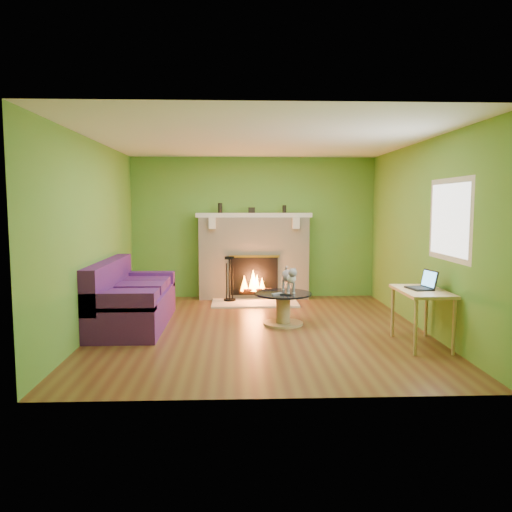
% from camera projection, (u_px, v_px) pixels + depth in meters
% --- Properties ---
extents(floor, '(5.00, 5.00, 0.00)m').
position_uv_depth(floor, '(260.00, 329.00, 6.94)').
color(floor, brown).
rests_on(floor, ground).
extents(ceiling, '(5.00, 5.00, 0.00)m').
position_uv_depth(ceiling, '(260.00, 139.00, 6.68)').
color(ceiling, white).
rests_on(ceiling, wall_back).
extents(wall_back, '(5.00, 0.00, 5.00)m').
position_uv_depth(wall_back, '(253.00, 228.00, 9.30)').
color(wall_back, olive).
rests_on(wall_back, floor).
extents(wall_front, '(5.00, 0.00, 5.00)m').
position_uv_depth(wall_front, '(274.00, 254.00, 4.33)').
color(wall_front, olive).
rests_on(wall_front, floor).
extents(wall_left, '(0.00, 5.00, 5.00)m').
position_uv_depth(wall_left, '(93.00, 237.00, 6.72)').
color(wall_left, olive).
rests_on(wall_left, floor).
extents(wall_right, '(0.00, 5.00, 5.00)m').
position_uv_depth(wall_right, '(422.00, 236.00, 6.90)').
color(wall_right, olive).
rests_on(wall_right, floor).
extents(window_frame, '(0.00, 1.20, 1.20)m').
position_uv_depth(window_frame, '(450.00, 220.00, 5.98)').
color(window_frame, silver).
rests_on(window_frame, wall_right).
extents(window_pane, '(0.00, 1.06, 1.06)m').
position_uv_depth(window_pane, '(449.00, 220.00, 5.98)').
color(window_pane, white).
rests_on(window_pane, wall_right).
extents(fireplace, '(2.10, 0.46, 1.58)m').
position_uv_depth(fireplace, '(254.00, 257.00, 9.17)').
color(fireplace, beige).
rests_on(fireplace, floor).
extents(hearth, '(1.50, 0.75, 0.03)m').
position_uv_depth(hearth, '(255.00, 303.00, 8.73)').
color(hearth, beige).
rests_on(hearth, floor).
extents(mantel, '(2.10, 0.28, 0.08)m').
position_uv_depth(mantel, '(254.00, 215.00, 9.07)').
color(mantel, silver).
rests_on(mantel, fireplace).
extents(sofa, '(0.94, 2.08, 0.93)m').
position_uv_depth(sofa, '(129.00, 301.00, 7.13)').
color(sofa, '#4E1962').
rests_on(sofa, floor).
extents(coffee_table, '(0.82, 0.82, 0.46)m').
position_uv_depth(coffee_table, '(283.00, 306.00, 7.20)').
color(coffee_table, tan).
rests_on(coffee_table, floor).
extents(desk, '(0.54, 0.93, 0.69)m').
position_uv_depth(desk, '(422.00, 297.00, 6.10)').
color(desk, tan).
rests_on(desk, floor).
extents(cat, '(0.31, 0.65, 0.39)m').
position_uv_depth(cat, '(288.00, 279.00, 7.22)').
color(cat, slate).
rests_on(cat, coffee_table).
extents(remote_silver, '(0.17, 0.13, 0.02)m').
position_uv_depth(remote_silver, '(277.00, 294.00, 7.06)').
color(remote_silver, gray).
rests_on(remote_silver, coffee_table).
extents(remote_black, '(0.16, 0.09, 0.02)m').
position_uv_depth(remote_black, '(286.00, 294.00, 7.00)').
color(remote_black, black).
rests_on(remote_black, coffee_table).
extents(laptop, '(0.33, 0.36, 0.24)m').
position_uv_depth(laptop, '(420.00, 280.00, 6.13)').
color(laptop, black).
rests_on(laptop, desk).
extents(fire_tools, '(0.21, 0.21, 0.80)m').
position_uv_depth(fire_tools, '(230.00, 278.00, 8.82)').
color(fire_tools, black).
rests_on(fire_tools, hearth).
extents(mantel_vase_left, '(0.08, 0.08, 0.18)m').
position_uv_depth(mantel_vase_left, '(220.00, 208.00, 9.06)').
color(mantel_vase_left, black).
rests_on(mantel_vase_left, mantel).
extents(mantel_vase_right, '(0.07, 0.07, 0.14)m').
position_uv_depth(mantel_vase_right, '(284.00, 209.00, 9.11)').
color(mantel_vase_right, black).
rests_on(mantel_vase_right, mantel).
extents(mantel_box, '(0.12, 0.08, 0.10)m').
position_uv_depth(mantel_box, '(252.00, 210.00, 9.09)').
color(mantel_box, black).
rests_on(mantel_box, mantel).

